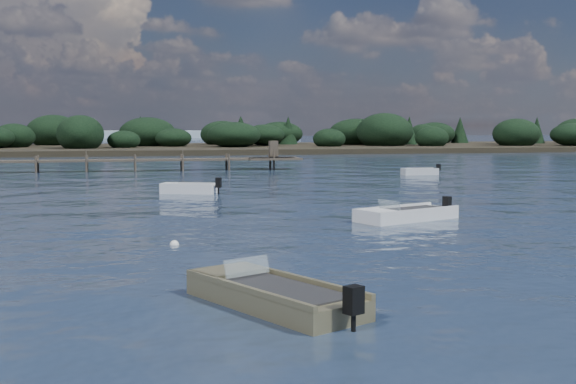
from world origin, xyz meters
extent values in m
plane|color=#18253A|center=(0.00, 60.00, 0.00)|extent=(400.00, 400.00, 0.00)
cube|color=white|center=(-6.20, 25.01, 0.11)|extent=(3.55, 2.47, 0.77)
cube|color=white|center=(-7.36, 25.49, 0.56)|extent=(1.18, 1.40, 0.15)
cube|color=#242426|center=(-5.96, 24.91, 0.47)|extent=(2.47, 1.82, 0.13)
cube|color=white|center=(-6.43, 24.46, 0.56)|extent=(3.10, 1.37, 0.15)
cube|color=white|center=(-5.98, 25.56, 0.56)|extent=(3.10, 1.37, 0.15)
cube|color=black|center=(-4.45, 24.30, 0.69)|extent=(0.43, 0.46, 0.60)
cylinder|color=black|center=(-4.45, 24.30, 0.16)|extent=(0.14, 0.14, 0.60)
cube|color=white|center=(1.99, 10.24, 0.10)|extent=(5.09, 3.48, 0.70)
cube|color=white|center=(0.31, 9.54, 0.51)|extent=(1.68, 1.93, 0.14)
cube|color=#242426|center=(2.34, 10.39, 0.43)|extent=(3.55, 2.57, 0.12)
cube|color=white|center=(2.31, 9.47, 0.51)|extent=(4.45, 1.94, 0.14)
cube|color=white|center=(1.66, 11.01, 0.51)|extent=(4.45, 1.94, 0.14)
cube|color=black|center=(4.39, 11.24, 0.63)|extent=(0.39, 0.42, 0.55)
cylinder|color=black|center=(4.39, 11.24, 0.15)|extent=(0.13, 0.13, 0.55)
cube|color=silver|center=(1.02, 9.84, 0.75)|extent=(0.64, 1.25, 0.42)
cube|color=silver|center=(14.36, 37.34, 0.10)|extent=(2.99, 1.22, 0.69)
cube|color=silver|center=(13.22, 37.35, 0.51)|extent=(0.72, 1.08, 0.14)
cube|color=#242426|center=(14.59, 37.33, 0.43)|extent=(2.03, 0.97, 0.12)
cube|color=silver|center=(14.35, 36.80, 0.51)|extent=(2.98, 0.15, 0.14)
cube|color=silver|center=(14.36, 37.87, 0.51)|extent=(2.98, 0.15, 0.14)
cube|color=black|center=(16.06, 37.32, 0.63)|extent=(0.28, 0.34, 0.55)
cylinder|color=black|center=(16.06, 37.32, 0.15)|extent=(0.10, 0.10, 0.55)
cube|color=#6C6648|center=(-6.88, -3.34, 0.10)|extent=(3.68, 5.05, 0.72)
cube|color=#6C6648|center=(-7.68, -1.71, 0.53)|extent=(1.93, 1.72, 0.14)
cube|color=#242426|center=(-6.71, -3.68, 0.45)|extent=(2.69, 3.53, 0.12)
cube|color=#6C6648|center=(-7.62, -3.70, 0.53)|extent=(2.21, 4.33, 0.14)
cube|color=#6C6648|center=(-6.15, -2.98, 0.53)|extent=(2.21, 4.33, 0.14)
cube|color=black|center=(-5.73, -5.68, 0.65)|extent=(0.44, 0.42, 0.57)
cylinder|color=black|center=(-5.73, -5.68, 0.16)|extent=(0.14, 0.14, 0.57)
cube|color=silver|center=(-7.34, -2.40, 0.78)|extent=(1.21, 0.70, 0.43)
sphere|color=white|center=(-8.48, 5.89, 0.00)|extent=(0.32, 0.32, 0.32)
cube|color=#4B4237|center=(4.00, 48.00, 1.00)|extent=(5.00, 3.20, 0.18)
cube|color=#4B4237|center=(4.00, 48.00, 1.90)|extent=(0.80, 0.80, 1.60)
cylinder|color=#4B4237|center=(-17.47, 47.15, 0.40)|extent=(0.20, 0.20, 2.20)
cylinder|color=#4B4237|center=(-17.47, 48.85, 0.40)|extent=(0.20, 0.20, 2.20)
cylinder|color=#4B4237|center=(-13.20, 47.15, 0.40)|extent=(0.20, 0.20, 2.20)
cylinder|color=#4B4237|center=(-13.20, 48.85, 0.40)|extent=(0.20, 0.20, 2.20)
cylinder|color=#4B4237|center=(-8.93, 47.15, 0.40)|extent=(0.20, 0.20, 2.20)
cylinder|color=#4B4237|center=(-8.93, 48.85, 0.40)|extent=(0.20, 0.20, 2.20)
cylinder|color=#4B4237|center=(-4.67, 47.15, 0.40)|extent=(0.20, 0.20, 2.20)
cylinder|color=#4B4237|center=(-4.67, 48.85, 0.40)|extent=(0.20, 0.20, 2.20)
cylinder|color=#4B4237|center=(-0.40, 47.15, 0.40)|extent=(0.20, 0.20, 2.20)
cylinder|color=#4B4237|center=(-0.40, 48.85, 0.40)|extent=(0.20, 0.20, 2.20)
cylinder|color=#4B4237|center=(3.87, 47.15, 0.40)|extent=(0.20, 0.20, 2.20)
cylinder|color=#4B4237|center=(3.87, 48.85, 0.40)|extent=(0.20, 0.20, 2.20)
cube|color=black|center=(25.00, 100.00, 0.00)|extent=(190.00, 40.00, 1.60)
ellipsoid|color=black|center=(25.00, 100.00, 2.80)|extent=(180.50, 36.00, 4.40)
camera|label=1|loc=(-10.26, -19.28, 4.16)|focal=45.00mm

